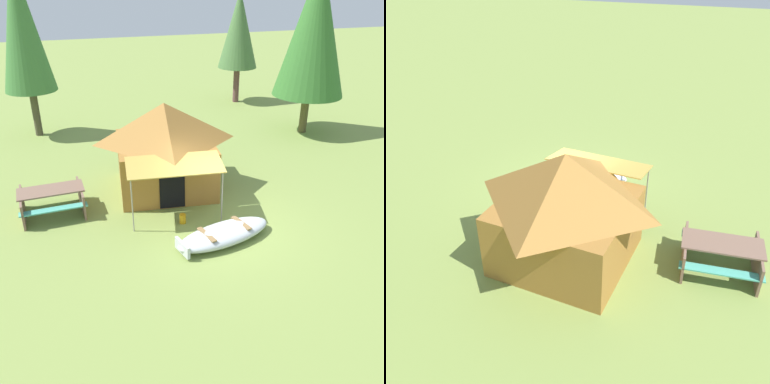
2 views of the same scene
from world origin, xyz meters
TOP-DOWN VIEW (x-y plane):
  - ground_plane at (0.00, 0.00)m, footprint 80.00×80.00m
  - beached_rowboat at (-0.24, -0.68)m, footprint 2.93×1.62m
  - canvas_cabin_tent at (-0.89, 2.87)m, footprint 3.54×4.48m
  - picnic_table at (-4.49, 2.22)m, footprint 1.93×1.60m
  - cooler_box at (-1.93, 2.04)m, footprint 0.47×0.54m
  - fuel_can at (-1.01, 0.53)m, footprint 0.25×0.25m
  - pine_tree_back_left at (-4.90, 9.57)m, footprint 2.13×2.13m
  - pine_tree_back_right at (5.44, 11.99)m, footprint 2.06×2.06m
  - pine_tree_far_center at (6.34, 6.44)m, footprint 2.98×2.98m

SIDE VIEW (x-z plane):
  - ground_plane at x=0.00m, z-range 0.00..0.00m
  - fuel_can at x=-1.01m, z-range 0.00..0.28m
  - cooler_box at x=-1.93m, z-range 0.00..0.36m
  - beached_rowboat at x=-0.24m, z-range 0.01..0.43m
  - picnic_table at x=-4.49m, z-range 0.10..0.90m
  - canvas_cabin_tent at x=-0.89m, z-range 0.05..2.91m
  - pine_tree_back_right at x=5.44m, z-range 0.90..6.58m
  - pine_tree_far_center at x=6.34m, z-range 0.82..7.87m
  - pine_tree_back_left at x=-4.90m, z-range 0.95..8.03m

